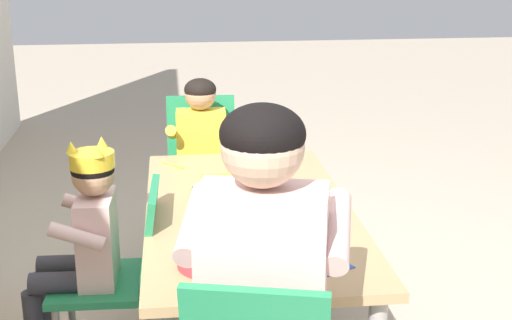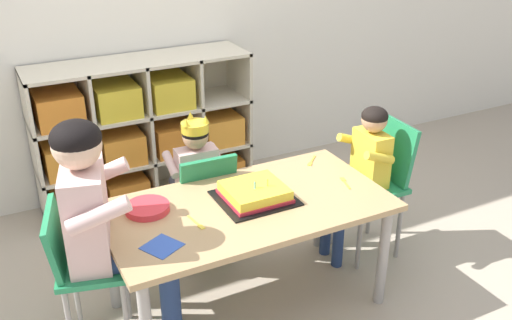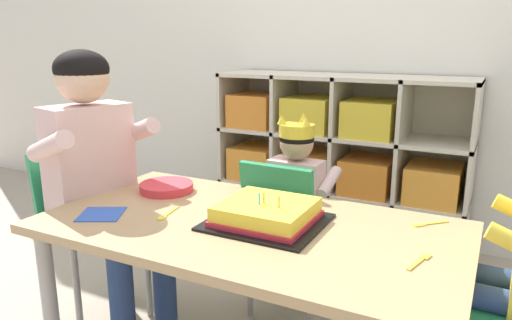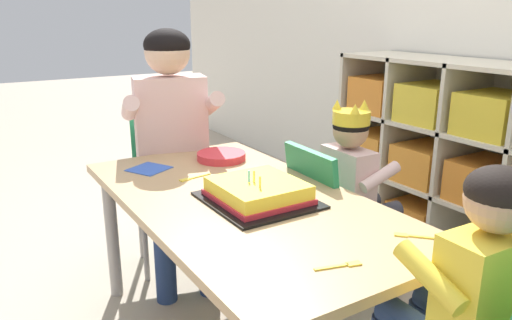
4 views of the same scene
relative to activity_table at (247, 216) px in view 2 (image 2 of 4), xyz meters
name	(u,v)px [view 2 (image 2 of 4)]	position (x,y,z in m)	size (l,w,h in m)	color
ground	(248,303)	(0.00, 0.00, -0.50)	(16.00, 16.00, 0.00)	tan
storage_cubby_shelf	(139,138)	(-0.14, 1.24, -0.06)	(1.33, 0.37, 0.93)	beige
activity_table	(247,216)	(0.00, 0.00, 0.00)	(1.28, 0.68, 0.56)	tan
classroom_chair_blue	(203,200)	(-0.05, 0.42, -0.11)	(0.33, 0.36, 0.67)	#238451
child_with_crown	(194,169)	(-0.05, 0.54, 0.01)	(0.30, 0.31, 0.82)	beige
classroom_chair_adult_side	(82,262)	(-0.74, 0.06, -0.05)	(0.38, 0.42, 0.70)	#238451
adult_helper_seated	(103,213)	(-0.63, 0.03, 0.17)	(0.47, 0.45, 1.07)	beige
classroom_chair_guest_side	(378,177)	(0.84, 0.12, -0.05)	(0.35, 0.34, 0.75)	#238451
guest_at_table_side	(362,163)	(0.73, 0.12, 0.05)	(0.31, 0.30, 0.85)	yellow
birthday_cake_on_tray	(255,193)	(0.05, 0.03, 0.09)	(0.34, 0.31, 0.10)	black
paper_plate_stack	(147,208)	(-0.42, 0.14, 0.08)	(0.20, 0.20, 0.03)	#DB333D
paper_napkin_square	(162,246)	(-0.45, -0.15, 0.07)	(0.13, 0.13, 0.00)	#3356B7
fork_near_child_seat	(311,161)	(0.49, 0.24, 0.07)	(0.10, 0.10, 0.00)	yellow
fork_at_table_front_edge	(345,182)	(0.51, -0.03, 0.07)	(0.05, 0.12, 0.00)	yellow
fork_near_cake_tray	(197,223)	(-0.26, -0.05, 0.07)	(0.03, 0.13, 0.00)	yellow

